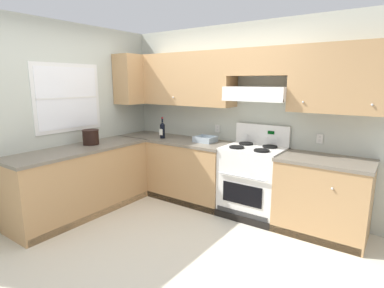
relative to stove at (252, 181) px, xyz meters
name	(u,v)px	position (x,y,z in m)	size (l,w,h in m)	color
ground_plane	(151,238)	(-0.67, -1.25, -0.48)	(7.04, 7.04, 0.00)	beige
wall_back	(245,103)	(-0.27, 0.27, 1.00)	(4.68, 0.57, 2.55)	beige
wall_left	(76,112)	(-2.26, -1.03, 0.87)	(0.47, 4.00, 2.55)	beige
counter_back_run	(218,176)	(-0.52, -0.01, -0.03)	(3.60, 0.65, 0.91)	tan
counter_left_run	(82,181)	(-1.91, -1.26, -0.03)	(0.63, 1.91, 0.91)	tan
stove	(252,181)	(0.00, 0.00, 0.00)	(0.76, 0.62, 1.20)	white
wine_bottle	(162,130)	(-1.46, -0.09, 0.56)	(0.08, 0.08, 0.33)	black
bowl	(205,140)	(-0.77, 0.05, 0.46)	(0.29, 0.26, 0.08)	#9EADB7
bucket	(91,137)	(-1.97, -1.02, 0.54)	(0.23, 0.23, 0.21)	black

